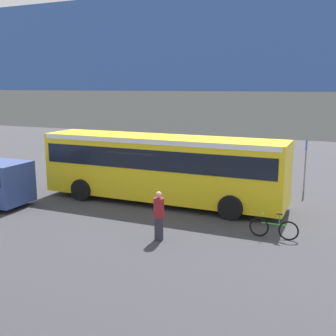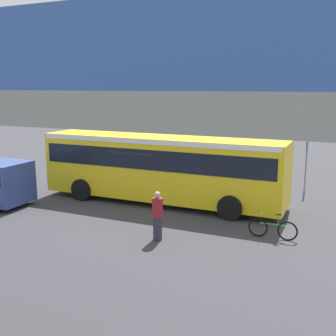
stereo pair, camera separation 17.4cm
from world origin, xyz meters
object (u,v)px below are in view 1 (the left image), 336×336
at_px(city_bus, 162,163).
at_px(pedestrian, 159,216).
at_px(traffic_sign, 306,156).
at_px(bicycle_green, 274,228).

distance_m(city_bus, pedestrian, 5.02).
height_order(pedestrian, traffic_sign, traffic_sign).
height_order(bicycle_green, traffic_sign, traffic_sign).
distance_m(bicycle_green, pedestrian, 4.18).
bearing_deg(pedestrian, bicycle_green, -154.20).
xyz_separation_m(bicycle_green, pedestrian, (3.74, 1.81, 0.51)).
distance_m(city_bus, traffic_sign, 7.64).
xyz_separation_m(bicycle_green, traffic_sign, (-0.31, -7.48, 1.52)).
bearing_deg(traffic_sign, city_bus, 38.52).
height_order(bicycle_green, pedestrian, pedestrian).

